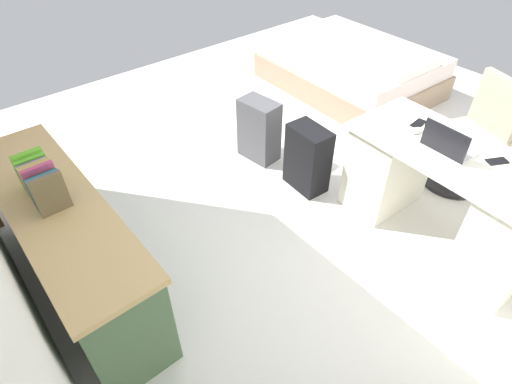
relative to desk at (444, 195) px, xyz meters
name	(u,v)px	position (x,y,z in m)	size (l,w,h in m)	color
ground_plane	(320,169)	(1.10, 0.05, -0.39)	(6.08, 6.08, 0.00)	silver
desk	(444,195)	(0.00, 0.00, 0.00)	(1.47, 0.73, 0.76)	silver
office_chair	(471,140)	(0.22, -0.77, 0.02)	(0.59, 0.59, 0.94)	black
credenza	(71,246)	(1.25, 2.21, -0.02)	(1.80, 0.48, 0.75)	#4C6B47
bed	(351,68)	(2.01, -1.41, -0.15)	(1.96, 1.48, 0.58)	gray
suitcase_black	(308,159)	(1.03, 0.32, -0.11)	(0.36, 0.22, 0.57)	black
suitcase_spare_grey	(259,130)	(1.62, 0.34, -0.11)	(0.36, 0.22, 0.58)	#4C4C51
laptop	(448,145)	(0.07, 0.05, 0.41)	(0.32, 0.24, 0.21)	#B7B7BC
computer_mouse	(417,130)	(0.33, 0.00, 0.38)	(0.06, 0.10, 0.03)	white
cell_phone_near_laptop	(497,161)	(-0.20, -0.10, 0.37)	(0.07, 0.14, 0.01)	black
cell_phone_by_mouse	(418,123)	(0.38, -0.11, 0.37)	(0.07, 0.14, 0.01)	black
book_row	(41,181)	(1.32, 2.21, 0.46)	(0.35, 0.17, 0.24)	brown
figurine_small	(29,167)	(1.59, 2.21, 0.41)	(0.08, 0.08, 0.11)	red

